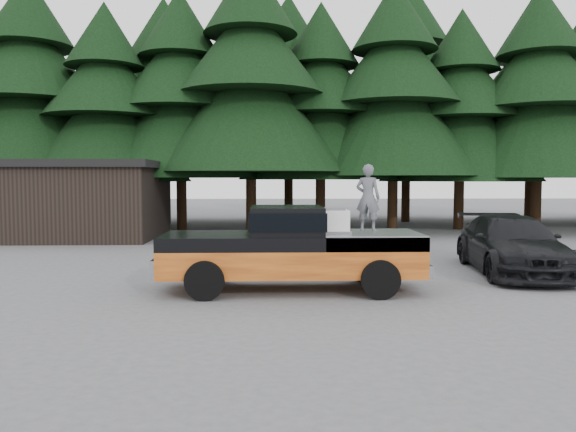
{
  "coord_description": "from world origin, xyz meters",
  "views": [
    {
      "loc": [
        -0.11,
        -12.64,
        2.54
      ],
      "look_at": [
        0.31,
        0.0,
        1.71
      ],
      "focal_mm": 35.0,
      "sensor_mm": 36.0,
      "label": 1
    }
  ],
  "objects_px": {
    "air_compressor": "(332,222)",
    "man_on_bed": "(368,198)",
    "utility_building": "(65,199)",
    "pickup_truck": "(291,261)",
    "parked_car": "(512,245)"
  },
  "relations": [
    {
      "from": "utility_building",
      "to": "pickup_truck",
      "type": "bearing_deg",
      "value": -51.96
    },
    {
      "from": "man_on_bed",
      "to": "parked_car",
      "type": "relative_size",
      "value": 0.29
    },
    {
      "from": "man_on_bed",
      "to": "parked_car",
      "type": "xyz_separation_m",
      "value": [
        4.26,
        1.87,
        -1.34
      ]
    },
    {
      "from": "pickup_truck",
      "to": "parked_car",
      "type": "distance_m",
      "value": 6.45
    },
    {
      "from": "air_compressor",
      "to": "utility_building",
      "type": "bearing_deg",
      "value": 130.41
    },
    {
      "from": "air_compressor",
      "to": "man_on_bed",
      "type": "distance_m",
      "value": 1.17
    },
    {
      "from": "parked_car",
      "to": "utility_building",
      "type": "relative_size",
      "value": 0.63
    },
    {
      "from": "man_on_bed",
      "to": "parked_car",
      "type": "height_order",
      "value": "man_on_bed"
    },
    {
      "from": "pickup_truck",
      "to": "utility_building",
      "type": "height_order",
      "value": "utility_building"
    },
    {
      "from": "man_on_bed",
      "to": "utility_building",
      "type": "bearing_deg",
      "value": -21.96
    },
    {
      "from": "air_compressor",
      "to": "utility_building",
      "type": "xyz_separation_m",
      "value": [
        -10.29,
        12.19,
        0.09
      ]
    },
    {
      "from": "air_compressor",
      "to": "parked_car",
      "type": "distance_m",
      "value": 5.74
    },
    {
      "from": "utility_building",
      "to": "man_on_bed",
      "type": "bearing_deg",
      "value": -46.17
    },
    {
      "from": "man_on_bed",
      "to": "utility_building",
      "type": "relative_size",
      "value": 0.19
    },
    {
      "from": "pickup_truck",
      "to": "man_on_bed",
      "type": "height_order",
      "value": "man_on_bed"
    }
  ]
}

